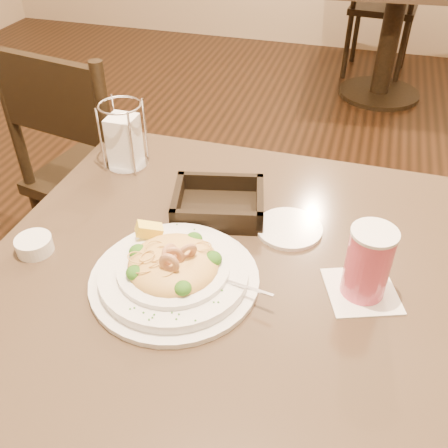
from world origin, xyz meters
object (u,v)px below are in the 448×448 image
(main_table, at_px, (221,338))
(side_plate, at_px, (289,228))
(drink_glass, at_px, (368,263))
(background_table, at_px, (393,19))
(pasta_bowl, at_px, (174,270))
(butter_ramekin, at_px, (34,245))
(dining_chair_far, at_px, (384,2))
(bread_basket, at_px, (219,205))
(napkin_caddy, at_px, (124,140))
(dining_chair_near, at_px, (98,169))

(main_table, distance_m, side_plate, 0.29)
(drink_glass, bearing_deg, background_table, 89.34)
(pasta_bowl, height_order, butter_ramekin, pasta_bowl)
(pasta_bowl, distance_m, butter_ramekin, 0.30)
(main_table, bearing_deg, background_table, 83.55)
(main_table, height_order, butter_ramekin, butter_ramekin)
(side_plate, bearing_deg, dining_chair_far, 87.58)
(main_table, distance_m, butter_ramekin, 0.44)
(drink_glass, bearing_deg, main_table, 179.66)
(main_table, distance_m, pasta_bowl, 0.27)
(bread_basket, bearing_deg, pasta_bowl, -93.81)
(main_table, bearing_deg, pasta_bowl, -132.69)
(dining_chair_far, relative_size, butter_ramekin, 12.99)
(background_table, distance_m, bread_basket, 2.50)
(main_table, distance_m, background_table, 2.63)
(background_table, height_order, napkin_caddy, napkin_caddy)
(napkin_caddy, xyz_separation_m, butter_ramekin, (-0.03, -0.35, -0.05))
(dining_chair_far, distance_m, side_plate, 2.85)
(dining_chair_near, bearing_deg, side_plate, 160.33)
(main_table, relative_size, background_table, 0.92)
(background_table, relative_size, drink_glass, 6.14)
(background_table, height_order, side_plate, side_plate)
(dining_chair_far, height_order, side_plate, dining_chair_far)
(background_table, bearing_deg, main_table, -96.45)
(dining_chair_near, height_order, dining_chair_far, same)
(dining_chair_near, xyz_separation_m, dining_chair_far, (0.82, 2.43, 0.00))
(drink_glass, distance_m, napkin_caddy, 0.66)
(dining_chair_near, distance_m, drink_glass, 1.06)
(dining_chair_near, xyz_separation_m, napkin_caddy, (0.26, -0.26, 0.29))
(background_table, distance_m, butter_ramekin, 2.78)
(pasta_bowl, height_order, drink_glass, drink_glass)
(main_table, distance_m, bread_basket, 0.29)
(dining_chair_far, distance_m, napkin_caddy, 2.76)
(main_table, xyz_separation_m, dining_chair_far, (0.23, 2.97, 0.01))
(main_table, relative_size, bread_basket, 4.04)
(background_table, relative_size, bread_basket, 4.38)
(pasta_bowl, relative_size, drink_glass, 2.18)
(main_table, distance_m, dining_chair_near, 0.80)
(napkin_caddy, distance_m, side_plate, 0.46)
(dining_chair_near, bearing_deg, drink_glass, 158.10)
(side_plate, relative_size, butter_ramekin, 1.95)
(dining_chair_far, distance_m, bread_basket, 2.84)
(dining_chair_far, xyz_separation_m, bread_basket, (-0.28, -2.82, 0.24))
(main_table, height_order, dining_chair_near, dining_chair_near)
(dining_chair_near, bearing_deg, napkin_caddy, 145.21)
(bread_basket, bearing_deg, napkin_caddy, 155.61)
(bread_basket, bearing_deg, background_table, 81.94)
(dining_chair_near, bearing_deg, dining_chair_far, -97.95)
(pasta_bowl, bearing_deg, background_table, 82.30)
(drink_glass, relative_size, butter_ramekin, 2.22)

